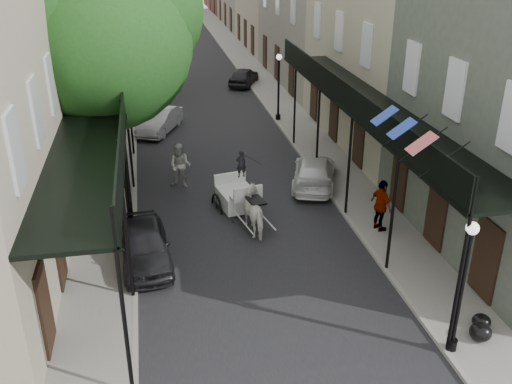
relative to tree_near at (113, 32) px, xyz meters
name	(u,v)px	position (x,y,z in m)	size (l,w,h in m)	color
ground	(279,324)	(4.20, -10.18, -6.49)	(140.00, 140.00, 0.00)	gray
road	(203,115)	(4.20, 9.82, -6.48)	(8.00, 90.00, 0.01)	black
sidewalk_left	(117,119)	(-0.80, 9.82, -6.43)	(2.20, 90.00, 0.12)	gray
sidewalk_right	(285,110)	(9.20, 9.82, -6.43)	(2.20, 90.00, 0.12)	gray
building_row_left	(59,6)	(-4.40, 19.82, -1.24)	(5.00, 80.00, 10.50)	#A49C83
building_row_right	(302,1)	(12.80, 19.82, -1.24)	(5.00, 80.00, 10.50)	gray
gallery_left	(100,120)	(-0.59, -3.20, -2.44)	(2.20, 18.05, 4.88)	black
gallery_right	(364,105)	(8.99, -3.20, -2.44)	(2.20, 18.05, 4.88)	black
tree_near	(113,32)	(0.00, 0.00, 0.00)	(7.31, 6.80, 9.63)	#382619
tree_far	(122,6)	(-0.05, 14.00, -0.65)	(6.45, 6.00, 8.61)	#382619
lamppost_right_near	(462,286)	(8.30, -12.18, -4.44)	(0.32, 0.32, 3.71)	black
lamppost_left	(126,183)	(0.10, -4.18, -4.44)	(0.32, 0.32, 3.71)	black
lamppost_right_far	(279,86)	(8.30, 7.82, -4.44)	(0.32, 0.32, 3.71)	black
horse	(257,211)	(4.61, -4.73, -5.71)	(0.84, 1.84, 1.56)	white
carriage	(234,181)	(4.14, -2.35, -5.48)	(1.84, 2.50, 2.61)	black
pedestrian_walking	(180,166)	(2.20, -0.26, -5.53)	(0.93, 0.73, 1.92)	#AAAAA0
pedestrian_sidewalk_left	(102,95)	(-1.60, 11.45, -5.39)	(1.26, 0.73, 1.96)	gray
pedestrian_sidewalk_right	(381,206)	(8.93, -5.72, -5.40)	(1.13, 0.47, 1.93)	gray
car_left_near	(144,245)	(0.60, -6.18, -5.82)	(1.59, 3.94, 1.34)	black
car_left_mid	(160,121)	(1.60, 7.23, -5.85)	(1.34, 3.85, 1.27)	#AAAAB0
car_left_far	(140,85)	(0.60, 14.96, -5.79)	(2.33, 5.06, 1.41)	black
car_right_near	(314,172)	(7.80, -1.18, -5.88)	(1.71, 4.22, 1.22)	silver
car_right_far	(244,76)	(7.80, 16.43, -5.86)	(1.49, 3.69, 1.26)	black
trash_bags	(481,328)	(9.33, -11.81, -6.14)	(0.84, 0.99, 0.49)	black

